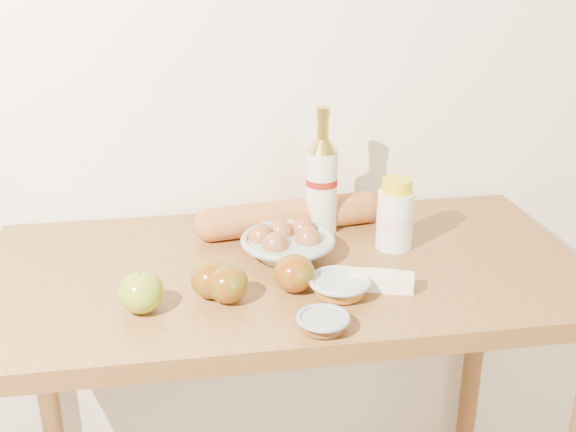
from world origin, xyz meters
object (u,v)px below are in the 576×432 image
object	(u,v)px
table	(286,318)
baguette	(290,216)
cream_bottle	(395,216)
egg_bowl	(287,244)
bourbon_bottle	(322,182)

from	to	relation	value
table	baguette	world-z (taller)	baguette
cream_bottle	egg_bowl	world-z (taller)	cream_bottle
baguette	egg_bowl	bearing A→B (deg)	-110.02
baguette	table	bearing A→B (deg)	-110.12
bourbon_bottle	cream_bottle	size ratio (longest dim) A/B	1.85
cream_bottle	egg_bowl	xyz separation A→B (m)	(-0.23, -0.01, -0.04)
bourbon_bottle	cream_bottle	distance (m)	0.18
bourbon_bottle	egg_bowl	distance (m)	0.17
cream_bottle	egg_bowl	size ratio (longest dim) A/B	0.64
table	bourbon_bottle	distance (m)	0.30
bourbon_bottle	egg_bowl	xyz separation A→B (m)	(-0.09, -0.12, -0.09)
egg_bowl	cream_bottle	bearing A→B (deg)	2.04
cream_bottle	baguette	distance (m)	0.24
table	bourbon_bottle	bearing A→B (deg)	56.39
bourbon_bottle	baguette	size ratio (longest dim) A/B	0.64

